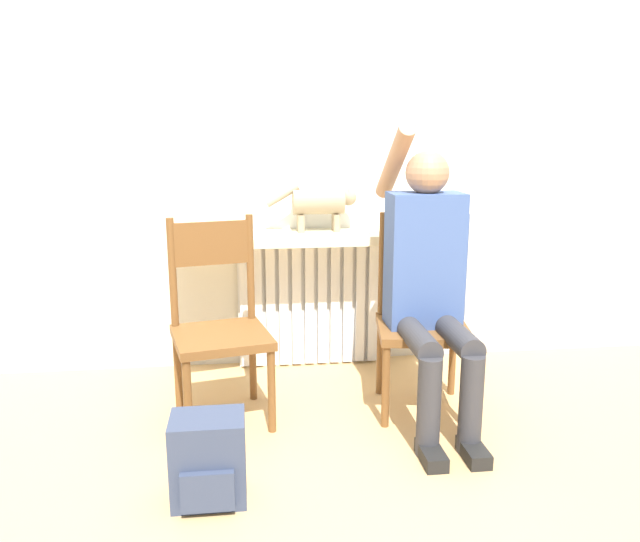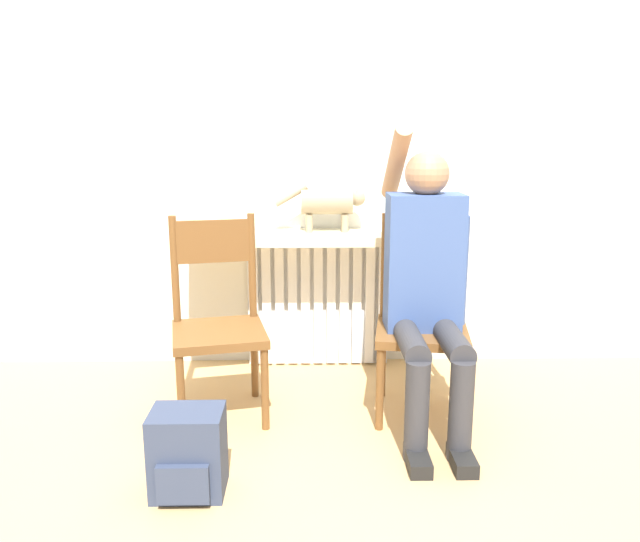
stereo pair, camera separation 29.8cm
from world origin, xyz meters
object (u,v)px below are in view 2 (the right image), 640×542
(chair_left, at_px, (218,319))
(person, at_px, (427,279))
(cat, at_px, (329,203))
(chair_right, at_px, (422,318))
(backpack, at_px, (188,453))

(chair_left, distance_m, person, 0.99)
(cat, bearing_deg, chair_right, -52.60)
(chair_left, relative_size, chair_right, 1.00)
(cat, relative_size, backpack, 1.52)
(chair_left, relative_size, cat, 1.91)
(person, relative_size, backpack, 4.23)
(chair_right, relative_size, backpack, 2.90)
(backpack, bearing_deg, chair_right, 34.96)
(chair_left, height_order, person, person)
(chair_right, height_order, cat, cat)
(person, bearing_deg, cat, 121.93)
(chair_right, bearing_deg, backpack, -136.57)
(person, height_order, backpack, person)
(backpack, bearing_deg, cat, 65.49)
(chair_left, bearing_deg, backpack, -104.18)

